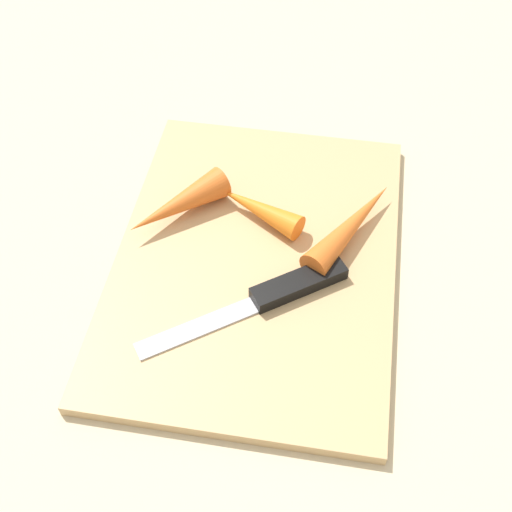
{
  "coord_description": "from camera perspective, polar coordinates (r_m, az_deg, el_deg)",
  "views": [
    {
      "loc": [
        -0.4,
        -0.07,
        0.51
      ],
      "look_at": [
        0.0,
        0.0,
        0.01
      ],
      "focal_mm": 47.9,
      "sensor_mm": 36.0,
      "label": 1
    }
  ],
  "objects": [
    {
      "name": "ground_plane",
      "position": [
        0.65,
        0.0,
        -0.67
      ],
      "size": [
        1.4,
        1.4,
        0.0
      ],
      "primitive_type": "plane",
      "color": "#C6B793"
    },
    {
      "name": "carrot_shortest",
      "position": [
        0.66,
        0.07,
        4.04
      ],
      "size": [
        0.06,
        0.1,
        0.03
      ],
      "primitive_type": "cone",
      "rotation": [
        0.0,
        1.57,
        1.13
      ],
      "color": "orange",
      "rests_on": "cutting_board"
    },
    {
      "name": "carrot_longest",
      "position": [
        0.65,
        7.98,
        2.56
      ],
      "size": [
        0.13,
        0.09,
        0.03
      ],
      "primitive_type": "cone",
      "rotation": [
        0.0,
        1.57,
        5.78
      ],
      "color": "orange",
      "rests_on": "cutting_board"
    },
    {
      "name": "cutting_board",
      "position": [
        0.64,
        0.0,
        -0.34
      ],
      "size": [
        0.36,
        0.26,
        0.01
      ],
      "primitive_type": "cube",
      "color": "tan",
      "rests_on": "ground_plane"
    },
    {
      "name": "knife",
      "position": [
        0.61,
        2.51,
        -2.78
      ],
      "size": [
        0.13,
        0.17,
        0.01
      ],
      "rotation": [
        0.0,
        0.0,
        2.19
      ],
      "color": "#B7B7BC",
      "rests_on": "cutting_board"
    },
    {
      "name": "carrot_medium",
      "position": [
        0.67,
        -6.59,
        4.24
      ],
      "size": [
        0.1,
        0.1,
        0.03
      ],
      "primitive_type": "cone",
      "rotation": [
        0.0,
        1.57,
        2.39
      ],
      "color": "orange",
      "rests_on": "cutting_board"
    }
  ]
}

